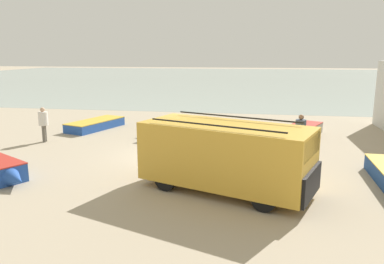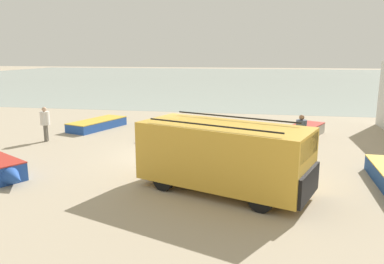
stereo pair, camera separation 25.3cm
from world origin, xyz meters
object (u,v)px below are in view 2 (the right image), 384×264
at_px(parked_van, 224,155).
at_px(fisherman_0, 301,131).
at_px(fishing_rowboat_3, 99,124).
at_px(fishing_rowboat_4, 301,132).
at_px(fisherman_1, 45,121).
at_px(fishing_rowboat_0, 177,137).

height_order(parked_van, fisherman_0, parked_van).
height_order(fishing_rowboat_3, fishing_rowboat_4, fishing_rowboat_4).
bearing_deg(fishing_rowboat_3, fisherman_1, -179.91).
height_order(fisherman_0, fisherman_1, fisherman_1).
height_order(parked_van, fisherman_1, parked_van).
distance_m(fishing_rowboat_0, fishing_rowboat_4, 6.56).
bearing_deg(fishing_rowboat_0, fishing_rowboat_4, -142.79).
bearing_deg(fishing_rowboat_0, fisherman_1, 27.65).
relative_size(fishing_rowboat_4, fisherman_1, 2.49).
bearing_deg(fisherman_0, fisherman_1, 83.64).
xyz_separation_m(parked_van, fishing_rowboat_0, (-2.95, 6.34, -0.96)).
relative_size(fishing_rowboat_3, fisherman_1, 2.60).
xyz_separation_m(fishing_rowboat_0, fishing_rowboat_4, (6.22, 2.09, 0.05)).
bearing_deg(fishing_rowboat_3, fisherman_0, -90.20).
bearing_deg(fishing_rowboat_4, fishing_rowboat_0, -45.78).
distance_m(fishing_rowboat_0, fishing_rowboat_3, 5.89).
height_order(fishing_rowboat_0, fishing_rowboat_3, fishing_rowboat_3).
height_order(fishing_rowboat_0, fishing_rowboat_4, fishing_rowboat_4).
bearing_deg(fishing_rowboat_4, fisherman_0, 18.91).
relative_size(fisherman_0, fisherman_1, 1.00).
xyz_separation_m(parked_van, fishing_rowboat_4, (3.27, 8.43, -0.91)).
distance_m(parked_van, fisherman_0, 5.89).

